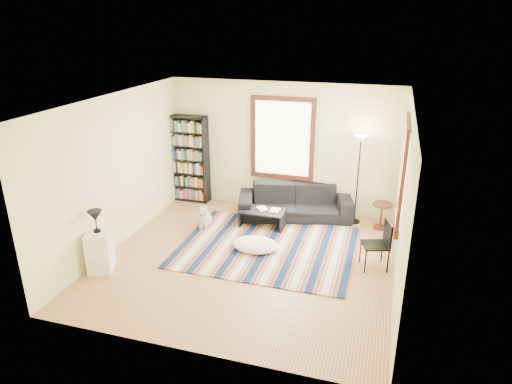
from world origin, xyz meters
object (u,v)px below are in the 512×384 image
(white_cabinet, at_px, (100,250))
(floor_cushion, at_px, (255,245))
(floor_lamp, at_px, (358,180))
(dog, at_px, (204,215))
(coffee_table, at_px, (263,218))
(sofa, at_px, (295,202))
(bookshelf, at_px, (189,159))
(side_table, at_px, (381,216))
(folding_chair, at_px, (375,245))

(white_cabinet, bearing_deg, floor_cushion, 8.01)
(floor_lamp, bearing_deg, floor_cushion, -132.57)
(dog, bearing_deg, coffee_table, 2.32)
(sofa, xyz_separation_m, bookshelf, (-2.55, 0.27, 0.65))
(sofa, xyz_separation_m, floor_lamp, (1.26, 0.10, 0.58))
(coffee_table, relative_size, white_cabinet, 1.29)
(side_table, bearing_deg, floor_cushion, -142.99)
(floor_cushion, relative_size, side_table, 1.58)
(white_cabinet, xyz_separation_m, dog, (1.02, 2.07, -0.10))
(floor_cushion, distance_m, folding_chair, 2.15)
(bookshelf, relative_size, dog, 3.97)
(sofa, relative_size, floor_cushion, 2.80)
(side_table, distance_m, folding_chair, 1.67)
(sofa, bearing_deg, bookshelf, 159.05)
(sofa, height_order, dog, sofa)
(sofa, bearing_deg, white_cabinet, -146.20)
(coffee_table, xyz_separation_m, floor_lamp, (1.79, 0.76, 0.75))
(side_table, height_order, white_cabinet, white_cabinet)
(bookshelf, bearing_deg, sofa, -6.04)
(sofa, bearing_deg, coffee_table, -143.40)
(bookshelf, height_order, folding_chair, bookshelf)
(dog, bearing_deg, side_table, 1.28)
(bookshelf, relative_size, side_table, 3.70)
(sofa, height_order, floor_lamp, floor_lamp)
(folding_chair, distance_m, dog, 3.50)
(sofa, height_order, floor_cushion, sofa)
(coffee_table, bearing_deg, floor_cushion, -81.48)
(bookshelf, height_order, floor_cushion, bookshelf)
(coffee_table, distance_m, dog, 1.20)
(sofa, bearing_deg, folding_chair, -59.14)
(floor_cushion, relative_size, folding_chair, 0.99)
(sofa, xyz_separation_m, folding_chair, (1.75, -1.70, 0.08))
(sofa, relative_size, floor_lamp, 1.28)
(bookshelf, relative_size, floor_lamp, 1.08)
(white_cabinet, bearing_deg, bookshelf, 64.50)
(floor_cushion, xyz_separation_m, white_cabinet, (-2.33, -1.39, 0.24))
(side_table, bearing_deg, dog, -164.60)
(bookshelf, distance_m, coffee_table, 2.37)
(sofa, height_order, coffee_table, sofa)
(bookshelf, bearing_deg, floor_cushion, -41.87)
(floor_lamp, distance_m, dog, 3.21)
(floor_cushion, xyz_separation_m, floor_lamp, (1.64, 1.78, 0.82))
(bookshelf, relative_size, white_cabinet, 2.86)
(coffee_table, distance_m, white_cabinet, 3.25)
(white_cabinet, bearing_deg, sofa, 25.80)
(sofa, distance_m, floor_lamp, 1.39)
(floor_lamp, distance_m, side_table, 0.86)
(floor_cushion, bearing_deg, bookshelf, 138.13)
(bookshelf, xyz_separation_m, white_cabinet, (-0.15, -3.35, -0.65))
(coffee_table, bearing_deg, bookshelf, 155.29)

